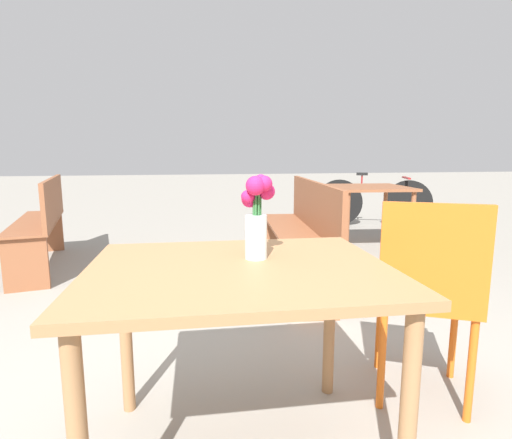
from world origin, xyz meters
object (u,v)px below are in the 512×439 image
(table_back, at_px, (369,195))
(bicycle, at_px, (373,202))
(bench_near, at_px, (303,227))
(flower_vase, at_px, (257,218))
(cafe_chair, at_px, (427,289))
(bench_middle, at_px, (44,220))
(table_front, at_px, (239,293))

(table_back, bearing_deg, bicycle, 60.89)
(bicycle, bearing_deg, bench_near, -127.71)
(bench_near, height_order, table_back, bench_near)
(flower_vase, xyz_separation_m, cafe_chair, (0.74, 0.09, -0.34))
(flower_vase, relative_size, table_back, 0.33)
(bench_middle, bearing_deg, table_front, -61.81)
(table_front, relative_size, cafe_chair, 1.15)
(bench_middle, bearing_deg, table_back, 3.05)
(flower_vase, distance_m, table_back, 3.39)
(cafe_chair, bearing_deg, table_front, -167.76)
(table_front, bearing_deg, bench_near, 66.91)
(table_front, bearing_deg, table_back, 57.13)
(flower_vase, distance_m, bicycle, 4.91)
(flower_vase, relative_size, bench_near, 0.17)
(bench_middle, height_order, table_back, bench_middle)
(table_front, distance_m, flower_vase, 0.27)
(cafe_chair, relative_size, bench_near, 0.50)
(bench_near, xyz_separation_m, bicycle, (1.82, 2.36, -0.11))
(table_back, bearing_deg, bench_middle, -176.95)
(bench_near, bearing_deg, bicycle, 52.29)
(table_back, bearing_deg, cafe_chair, -111.34)
(table_back, height_order, bicycle, bicycle)
(bicycle, bearing_deg, flower_vase, -121.52)
(cafe_chair, relative_size, bicycle, 0.55)
(table_front, height_order, flower_vase, flower_vase)
(table_front, bearing_deg, bench_middle, 118.19)
(bench_middle, distance_m, bicycle, 4.37)
(table_back, bearing_deg, bench_near, -136.30)
(table_front, distance_m, cafe_chair, 0.84)
(flower_vase, height_order, table_back, flower_vase)
(bench_middle, xyz_separation_m, table_back, (3.37, 0.18, 0.15))
(table_back, bearing_deg, table_front, -122.87)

